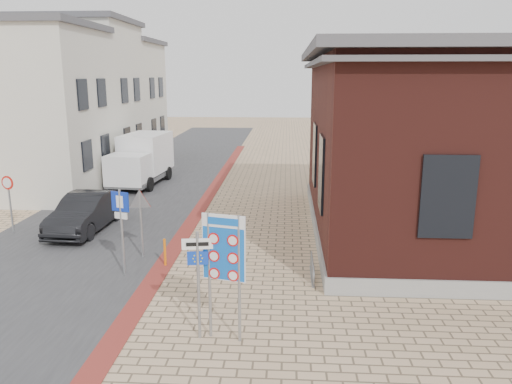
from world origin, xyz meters
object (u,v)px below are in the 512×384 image
(box_truck, at_px, (142,159))
(essen_sign, at_px, (198,268))
(sedan, at_px, (86,212))
(border_sign, at_px, (224,251))
(parking_sign, at_px, (121,217))
(bollard, at_px, (165,252))

(box_truck, xyz_separation_m, essen_sign, (5.96, -16.17, 0.29))
(sedan, bearing_deg, border_sign, -48.50)
(border_sign, relative_size, parking_sign, 1.11)
(parking_sign, xyz_separation_m, bollard, (1.05, 0.80, -1.37))
(essen_sign, xyz_separation_m, parking_sign, (-2.89, 3.50, 0.13))
(bollard, bearing_deg, parking_sign, -142.67)
(bollard, bearing_deg, border_sign, -60.62)
(border_sign, height_order, bollard, border_sign)
(box_truck, xyz_separation_m, parking_sign, (3.07, -12.67, 0.42))
(essen_sign, relative_size, bollard, 2.84)
(box_truck, xyz_separation_m, bollard, (4.12, -11.87, -0.95))
(box_truck, distance_m, parking_sign, 13.04)
(sedan, relative_size, essen_sign, 1.72)
(essen_sign, height_order, bollard, essen_sign)
(border_sign, bearing_deg, bollard, 133.84)
(sedan, relative_size, bollard, 4.89)
(parking_sign, bearing_deg, border_sign, -26.57)
(sedan, xyz_separation_m, bollard, (3.92, -3.49, -0.27))
(sedan, distance_m, bollard, 5.26)
(sedan, height_order, box_truck, box_truck)
(parking_sign, relative_size, bollard, 2.97)
(bollard, bearing_deg, sedan, 138.34)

